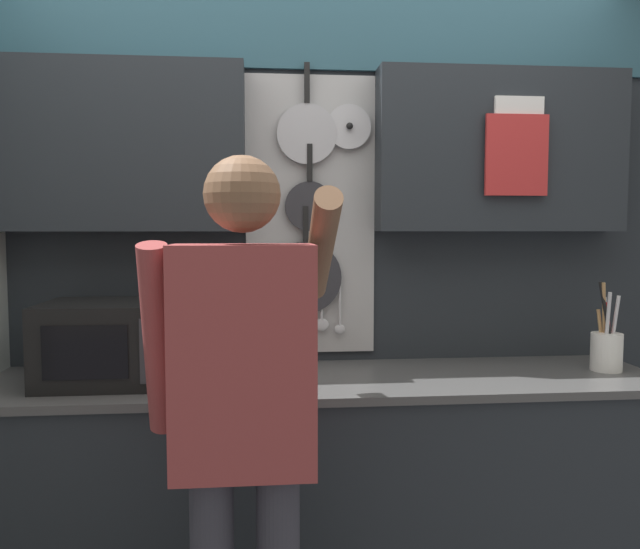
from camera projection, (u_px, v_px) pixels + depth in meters
base_cabinet_counter at (328, 495)px, 2.39m from camera, size 2.53×0.61×0.91m
back_wall_unit at (323, 218)px, 2.58m from camera, size 3.10×0.23×2.53m
microwave at (116, 342)px, 2.27m from camera, size 0.51×0.39×0.29m
knife_block at (224, 355)px, 2.31m from camera, size 0.13×0.16×0.25m
utensil_crock at (606, 348)px, 2.46m from camera, size 0.12×0.12×0.35m
person at (244, 406)px, 1.69m from camera, size 0.54×0.59×1.67m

